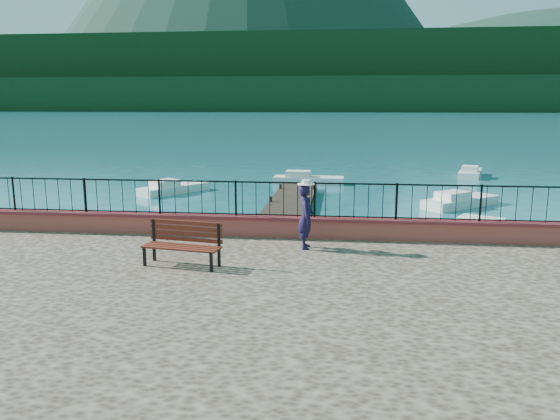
% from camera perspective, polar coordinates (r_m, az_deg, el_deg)
% --- Properties ---
extents(ground, '(2000.00, 2000.00, 0.00)m').
position_cam_1_polar(ground, '(12.06, 4.02, -12.76)').
color(ground, '#19596B').
rests_on(ground, ground).
extents(parapet, '(28.00, 0.46, 0.58)m').
position_cam_1_polar(parapet, '(15.11, 4.75, -1.86)').
color(parapet, '#B14440').
rests_on(parapet, promenade).
extents(railing, '(27.00, 0.05, 0.95)m').
position_cam_1_polar(railing, '(14.96, 4.79, 0.99)').
color(railing, black).
rests_on(railing, parapet).
extents(dock, '(2.00, 16.00, 0.30)m').
position_cam_1_polar(dock, '(23.63, 0.52, -0.39)').
color(dock, '#2D231C').
rests_on(dock, ground).
extents(far_forest, '(900.00, 60.00, 18.00)m').
position_cam_1_polar(far_forest, '(311.05, 6.65, 11.86)').
color(far_forest, black).
rests_on(far_forest, ground).
extents(foothills, '(900.00, 120.00, 44.00)m').
position_cam_1_polar(foothills, '(371.41, 6.71, 13.75)').
color(foothills, black).
rests_on(foothills, ground).
extents(park_bench, '(1.88, 0.88, 1.00)m').
position_cam_1_polar(park_bench, '(12.72, -10.16, -4.45)').
color(park_bench, black).
rests_on(park_bench, promenade).
extents(person, '(0.44, 0.63, 1.66)m').
position_cam_1_polar(person, '(13.92, 2.71, -0.70)').
color(person, '#151133').
rests_on(person, promenade).
extents(hat, '(0.44, 0.44, 0.12)m').
position_cam_1_polar(hat, '(13.76, 2.75, 2.92)').
color(hat, white).
rests_on(hat, person).
extents(boat_0, '(4.38, 1.51, 0.80)m').
position_cam_1_polar(boat_0, '(18.41, -2.99, -2.96)').
color(boat_0, silver).
rests_on(boat_0, ground).
extents(boat_1, '(4.46, 3.22, 0.80)m').
position_cam_1_polar(boat_1, '(21.02, 21.94, -1.98)').
color(boat_1, silver).
rests_on(boat_1, ground).
extents(boat_2, '(4.03, 3.71, 0.80)m').
position_cam_1_polar(boat_2, '(27.42, 18.38, 1.18)').
color(boat_2, silver).
rests_on(boat_2, ground).
extents(boat_3, '(3.36, 4.14, 0.80)m').
position_cam_1_polar(boat_3, '(30.53, -11.07, 2.51)').
color(boat_3, silver).
rests_on(boat_3, ground).
extents(boat_4, '(4.31, 1.47, 0.80)m').
position_cam_1_polar(boat_4, '(33.50, 3.01, 3.46)').
color(boat_4, silver).
rests_on(boat_4, ground).
extents(boat_5, '(2.28, 3.88, 0.80)m').
position_cam_1_polar(boat_5, '(38.74, 19.27, 3.90)').
color(boat_5, silver).
rests_on(boat_5, ground).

